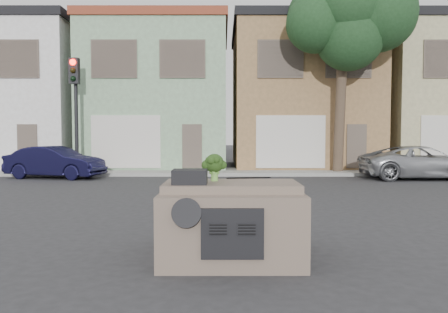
{
  "coord_description": "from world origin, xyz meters",
  "views": [
    {
      "loc": [
        -0.11,
        -9.39,
        1.82
      ],
      "look_at": [
        -0.1,
        0.5,
        1.3
      ],
      "focal_mm": 35.0,
      "sensor_mm": 36.0,
      "label": 1
    }
  ],
  "objects_px": {
    "navy_sedan": "(55,178)",
    "silver_pickup": "(422,179)",
    "traffic_signal": "(76,117)",
    "broccoli": "(214,167)"
  },
  "relations": [
    {
      "from": "silver_pickup",
      "to": "broccoli",
      "type": "distance_m",
      "value": 13.69
    },
    {
      "from": "navy_sedan",
      "to": "silver_pickup",
      "type": "relative_size",
      "value": 0.83
    },
    {
      "from": "traffic_signal",
      "to": "silver_pickup",
      "type": "bearing_deg",
      "value": -5.98
    },
    {
      "from": "navy_sedan",
      "to": "broccoli",
      "type": "distance_m",
      "value": 13.22
    },
    {
      "from": "silver_pickup",
      "to": "traffic_signal",
      "type": "bearing_deg",
      "value": 84.2
    },
    {
      "from": "navy_sedan",
      "to": "silver_pickup",
      "type": "height_order",
      "value": "silver_pickup"
    },
    {
      "from": "navy_sedan",
      "to": "broccoli",
      "type": "bearing_deg",
      "value": -136.67
    },
    {
      "from": "silver_pickup",
      "to": "traffic_signal",
      "type": "relative_size",
      "value": 0.94
    },
    {
      "from": "navy_sedan",
      "to": "silver_pickup",
      "type": "xyz_separation_m",
      "value": [
        14.82,
        -0.34,
        0.0
      ]
    },
    {
      "from": "navy_sedan",
      "to": "broccoli",
      "type": "xyz_separation_m",
      "value": [
        6.73,
        -11.31,
        1.33
      ]
    }
  ]
}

